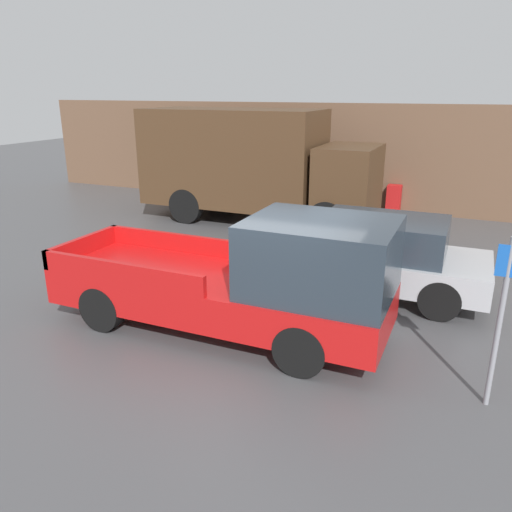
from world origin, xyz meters
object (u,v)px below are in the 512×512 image
Objects in this scene: car at (377,255)px; delivery_truck at (251,162)px; parking_sign at (501,314)px; pickup_truck at (250,280)px; newspaper_box at (394,199)px.

delivery_truck is (-4.78, 4.40, 1.04)m from car.
car is 3.96m from parking_sign.
parking_sign reaches higher than car.
car is (1.56, 2.77, -0.19)m from pickup_truck.
pickup_truck is 7.91m from delivery_truck.
pickup_truck is 1.32× the size of car.
parking_sign is at bearing -57.37° from car.
car is 6.58m from delivery_truck.
newspaper_box is (4.01, 2.69, -1.37)m from delivery_truck.
newspaper_box is at bearing 33.90° from delivery_truck.
delivery_truck is 7.46× the size of newspaper_box.
car is 1.89× the size of parking_sign.
parking_sign reaches higher than pickup_truck.
parking_sign is at bearing -74.51° from newspaper_box.
pickup_truck is 0.81× the size of delivery_truck.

